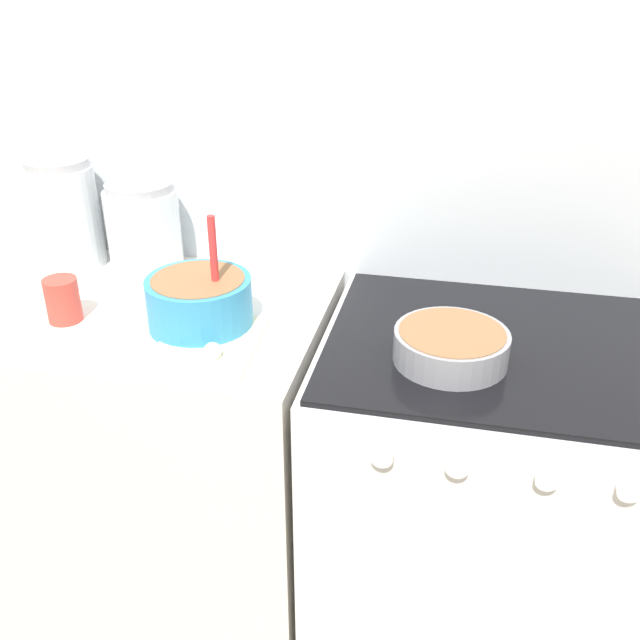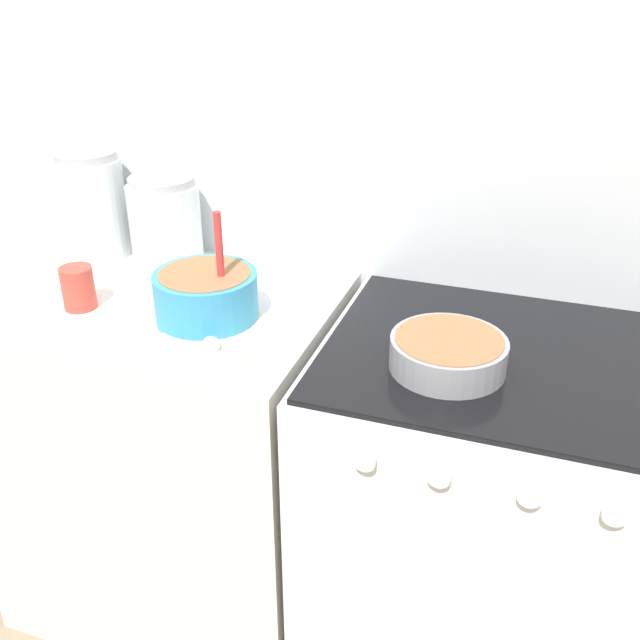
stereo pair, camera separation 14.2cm
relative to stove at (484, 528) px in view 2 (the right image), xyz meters
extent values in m
cube|color=silver|center=(-0.38, 0.32, 0.75)|extent=(4.59, 0.05, 2.40)
cube|color=silver|center=(-0.78, 0.00, 0.00)|extent=(0.80, 0.59, 0.90)
cube|color=silver|center=(0.00, 0.00, -0.01)|extent=(0.74, 0.59, 0.89)
cube|color=black|center=(0.00, 0.00, 0.44)|extent=(0.71, 0.57, 0.01)
cylinder|color=white|center=(-0.20, -0.30, 0.37)|extent=(0.04, 0.02, 0.04)
cylinder|color=white|center=(-0.07, -0.30, 0.37)|extent=(0.04, 0.02, 0.04)
cylinder|color=white|center=(0.07, -0.30, 0.37)|extent=(0.04, 0.02, 0.04)
cylinder|color=white|center=(0.20, -0.30, 0.37)|extent=(0.04, 0.02, 0.04)
cylinder|color=#338CBF|center=(-0.63, -0.05, 0.50)|extent=(0.22, 0.22, 0.11)
cylinder|color=#8C603D|center=(-0.63, -0.05, 0.53)|extent=(0.19, 0.19, 0.06)
cylinder|color=red|center=(-0.59, -0.05, 0.58)|extent=(0.02, 0.02, 0.23)
cylinder|color=gray|center=(-0.11, -0.09, 0.48)|extent=(0.22, 0.22, 0.06)
cylinder|color=#8C603D|center=(-0.11, -0.09, 0.49)|extent=(0.20, 0.20, 0.05)
cylinder|color=silver|center=(-1.06, 0.19, 0.57)|extent=(0.17, 0.17, 0.25)
cylinder|color=silver|center=(-1.06, 0.19, 0.52)|extent=(0.15, 0.15, 0.15)
cylinder|color=#B2B2B7|center=(-1.06, 0.19, 0.71)|extent=(0.15, 0.15, 0.02)
cylinder|color=silver|center=(-0.86, 0.19, 0.55)|extent=(0.18, 0.18, 0.20)
cylinder|color=olive|center=(-0.86, 0.19, 0.51)|extent=(0.15, 0.15, 0.12)
cylinder|color=#B2B2B7|center=(-0.86, 0.19, 0.66)|extent=(0.16, 0.16, 0.02)
cylinder|color=#CC3F33|center=(-0.92, -0.09, 0.50)|extent=(0.07, 0.07, 0.10)
cube|color=beige|center=(-0.58, -0.13, 0.45)|extent=(0.21, 0.26, 0.01)
cylinder|color=white|center=(-0.61, -0.18, 0.46)|extent=(0.09, 0.01, 0.01)
sphere|color=white|center=(-0.55, -0.18, 0.47)|extent=(0.04, 0.04, 0.04)
camera|label=1|loc=(-0.09, -1.30, 1.16)|focal=40.00mm
camera|label=2|loc=(0.04, -1.26, 1.16)|focal=40.00mm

